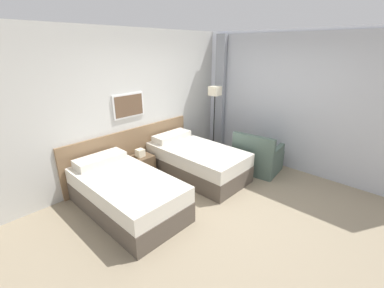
{
  "coord_description": "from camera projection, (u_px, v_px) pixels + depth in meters",
  "views": [
    {
      "loc": [
        -2.88,
        -2.04,
        2.39
      ],
      "look_at": [
        0.3,
        0.95,
        0.72
      ],
      "focal_mm": 24.0,
      "sensor_mm": 36.0,
      "label": 1
    }
  ],
  "objects": [
    {
      "name": "ground_plane",
      "position": [
        222.0,
        205.0,
        4.11
      ],
      "size": [
        16.0,
        16.0,
        0.0
      ],
      "primitive_type": "plane",
      "color": "gray"
    },
    {
      "name": "wall_window",
      "position": [
        297.0,
        104.0,
        4.98
      ],
      "size": [
        0.21,
        4.49,
        2.7
      ],
      "color": "white",
      "rests_on": "ground_plane"
    },
    {
      "name": "floor_lamp",
      "position": [
        215.0,
        100.0,
        5.57
      ],
      "size": [
        0.24,
        0.24,
        1.59
      ],
      "color": "black",
      "rests_on": "ground_plane"
    },
    {
      "name": "nightstand",
      "position": [
        141.0,
        166.0,
        4.93
      ],
      "size": [
        0.42,
        0.38,
        0.58
      ],
      "color": "brown",
      "rests_on": "ground_plane"
    },
    {
      "name": "bed_near_window",
      "position": [
        196.0,
        161.0,
        5.0
      ],
      "size": [
        1.01,
        1.9,
        0.7
      ],
      "color": "brown",
      "rests_on": "ground_plane"
    },
    {
      "name": "armchair",
      "position": [
        257.0,
        158.0,
        5.18
      ],
      "size": [
        0.81,
        0.91,
        0.83
      ],
      "rotation": [
        0.0,
        0.0,
        1.7
      ],
      "color": "#4C6056",
      "rests_on": "ground_plane"
    },
    {
      "name": "bed_near_door",
      "position": [
        126.0,
        193.0,
        3.91
      ],
      "size": [
        1.01,
        1.9,
        0.7
      ],
      "color": "brown",
      "rests_on": "ground_plane"
    },
    {
      "name": "wall_headboard",
      "position": [
        140.0,
        107.0,
        4.93
      ],
      "size": [
        10.0,
        0.1,
        2.7
      ],
      "color": "silver",
      "rests_on": "ground_plane"
    }
  ]
}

